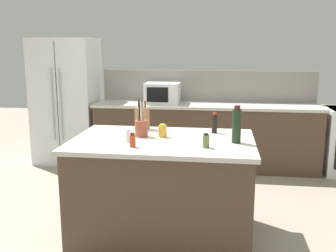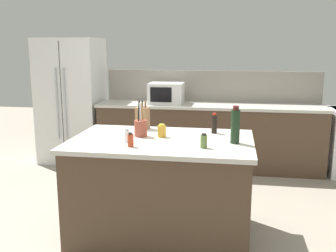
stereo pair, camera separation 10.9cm
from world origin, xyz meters
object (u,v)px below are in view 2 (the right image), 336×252
at_px(utensil_crock, 141,128).
at_px(soy_sauce_bottle, 214,124).
at_px(microwave, 166,93).
at_px(knife_block, 143,118).
at_px(honey_jar, 162,131).
at_px(salt_shaker, 127,136).
at_px(refrigerator, 72,100).
at_px(spice_jar_paprika, 131,140).
at_px(spice_jar_oregano, 204,141).
at_px(wine_bottle, 235,126).

relative_size(utensil_crock, soy_sauce_bottle, 1.62).
xyz_separation_m(microwave, knife_block, (0.06, -1.79, -0.04)).
xyz_separation_m(honey_jar, salt_shaker, (-0.27, -0.24, -0.00)).
bearing_deg(refrigerator, salt_shaker, -57.45).
bearing_deg(spice_jar_paprika, salt_shaker, 115.53).
bearing_deg(microwave, spice_jar_oregano, -73.27).
bearing_deg(microwave, spice_jar_paprika, -87.14).
xyz_separation_m(spice_jar_paprika, salt_shaker, (-0.07, 0.15, -0.00)).
bearing_deg(honey_jar, salt_shaker, -137.59).
bearing_deg(refrigerator, knife_block, -50.01).
bearing_deg(microwave, salt_shaker, -88.69).
distance_m(knife_block, salt_shaker, 0.57).
height_order(soy_sauce_bottle, salt_shaker, soy_sauce_bottle).
height_order(refrigerator, utensil_crock, refrigerator).
relative_size(utensil_crock, spice_jar_oregano, 2.62).
bearing_deg(honey_jar, refrigerator, 129.79).
bearing_deg(knife_block, salt_shaker, -87.40).
bearing_deg(spice_jar_oregano, refrigerator, 131.61).
relative_size(utensil_crock, wine_bottle, 0.98).
xyz_separation_m(refrigerator, salt_shaker, (1.53, -2.41, 0.06)).
relative_size(knife_block, utensil_crock, 0.91).
bearing_deg(refrigerator, wine_bottle, -42.85).
xyz_separation_m(spice_jar_paprika, spice_jar_oregano, (0.61, 0.06, 0.00)).
bearing_deg(spice_jar_oregano, honey_jar, 141.32).
height_order(soy_sauce_bottle, spice_jar_oregano, soy_sauce_bottle).
xyz_separation_m(utensil_crock, spice_jar_oregano, (0.61, -0.32, -0.03)).
relative_size(refrigerator, knife_block, 6.48).
height_order(honey_jar, salt_shaker, honey_jar).
distance_m(refrigerator, salt_shaker, 2.85).
distance_m(wine_bottle, salt_shaker, 0.95).
relative_size(spice_jar_oregano, salt_shaker, 1.04).
distance_m(utensil_crock, spice_jar_oregano, 0.69).
height_order(microwave, spice_jar_oregano, microwave).
distance_m(refrigerator, spice_jar_oregano, 3.34).
bearing_deg(soy_sauce_bottle, refrigerator, 139.77).
bearing_deg(utensil_crock, honey_jar, 1.92).
xyz_separation_m(utensil_crock, wine_bottle, (0.87, -0.12, 0.07)).
relative_size(refrigerator, microwave, 3.81).
xyz_separation_m(honey_jar, wine_bottle, (0.67, -0.13, 0.10)).
bearing_deg(honey_jar, utensil_crock, -178.08).
relative_size(microwave, soy_sauce_bottle, 2.50).
relative_size(spice_jar_oregano, honey_jar, 1.01).
bearing_deg(utensil_crock, microwave, 93.29).
relative_size(utensil_crock, salt_shaker, 2.72).
distance_m(refrigerator, wine_bottle, 3.37).
height_order(spice_jar_paprika, wine_bottle, wine_bottle).
distance_m(soy_sauce_bottle, salt_shaker, 0.88).
bearing_deg(spice_jar_oregano, wine_bottle, 38.62).
xyz_separation_m(knife_block, utensil_crock, (0.06, -0.33, -0.03)).
relative_size(refrigerator, honey_jar, 15.51).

